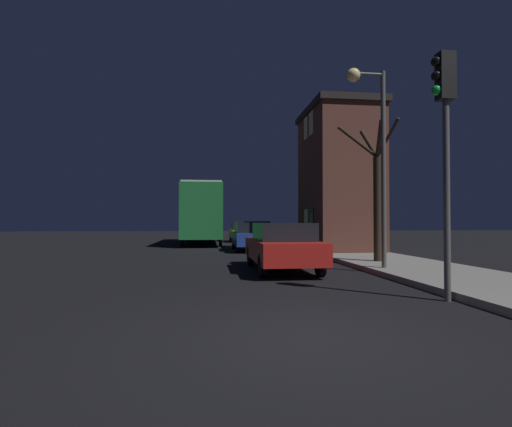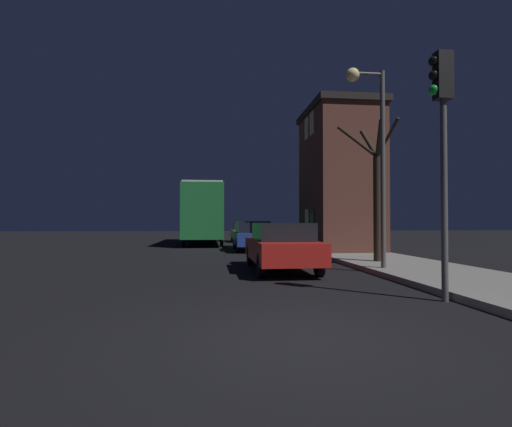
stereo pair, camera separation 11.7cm
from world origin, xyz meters
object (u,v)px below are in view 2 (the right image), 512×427
(streetlamp, at_px, (372,133))
(bare_tree, at_px, (376,191))
(car_mid_lane, at_px, (252,235))
(traffic_light, at_px, (442,123))
(bus, at_px, (204,210))
(car_near_lane, at_px, (281,245))
(car_far_lane, at_px, (244,232))

(streetlamp, distance_m, bare_tree, 2.60)
(streetlamp, distance_m, car_mid_lane, 10.20)
(traffic_light, xyz_separation_m, car_mid_lane, (-2.20, 13.41, -2.55))
(streetlamp, height_order, car_mid_lane, streetlamp)
(bus, bearing_deg, bare_tree, -67.25)
(car_near_lane, bearing_deg, bare_tree, 15.96)
(car_near_lane, bearing_deg, bus, 99.58)
(streetlamp, xyz_separation_m, car_far_lane, (-2.22, 18.54, -3.32))
(streetlamp, xyz_separation_m, car_mid_lane, (-2.55, 9.31, -3.28))
(bare_tree, height_order, car_far_lane, bare_tree)
(traffic_light, height_order, bare_tree, bare_tree)
(traffic_light, relative_size, bare_tree, 0.99)
(bare_tree, height_order, car_mid_lane, bare_tree)
(bus, height_order, car_mid_lane, bus)
(traffic_light, distance_m, car_near_lane, 6.02)
(traffic_light, xyz_separation_m, bus, (-4.79, 20.46, -1.06))
(bare_tree, xyz_separation_m, car_mid_lane, (-3.48, 7.43, -1.74))
(bus, bearing_deg, car_near_lane, -80.42)
(streetlamp, relative_size, car_far_lane, 1.52)
(car_mid_lane, bearing_deg, bus, 110.22)
(traffic_light, height_order, car_near_lane, traffic_light)
(streetlamp, distance_m, car_far_lane, 18.97)
(car_near_lane, distance_m, car_far_lane, 17.66)
(bare_tree, bearing_deg, car_far_lane, 100.68)
(traffic_light, bearing_deg, bus, 103.18)
(traffic_light, distance_m, bus, 21.04)
(streetlamp, height_order, car_far_lane, streetlamp)
(traffic_light, relative_size, car_mid_lane, 1.08)
(bare_tree, relative_size, car_far_lane, 1.24)
(bus, bearing_deg, car_mid_lane, -69.78)
(car_mid_lane, bearing_deg, streetlamp, -74.68)
(car_far_lane, bearing_deg, car_mid_lane, -92.07)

